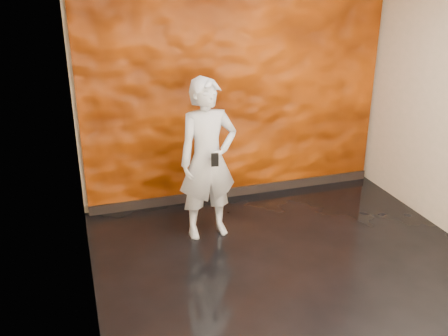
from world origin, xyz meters
TOP-DOWN VIEW (x-y plane):
  - room at (0.00, 0.00)m, footprint 4.02×4.02m
  - feature_wall at (0.00, 1.96)m, footprint 3.90×0.06m
  - baseboard at (0.00, 1.92)m, footprint 3.90×0.04m
  - man at (-0.65, 1.05)m, footprint 0.69×0.48m
  - phone at (-0.65, 0.79)m, footprint 0.08×0.03m

SIDE VIEW (x-z plane):
  - baseboard at x=0.00m, z-range 0.00..0.12m
  - man at x=-0.65m, z-range 0.00..1.82m
  - phone at x=-0.65m, z-range 0.93..1.08m
  - feature_wall at x=0.00m, z-range 0.00..2.75m
  - room at x=0.00m, z-range -0.01..2.81m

